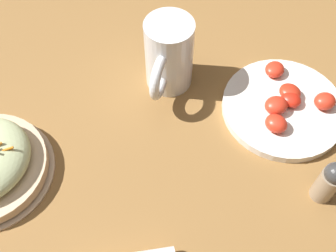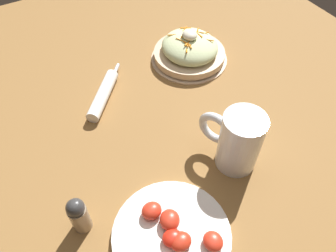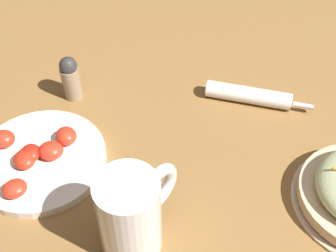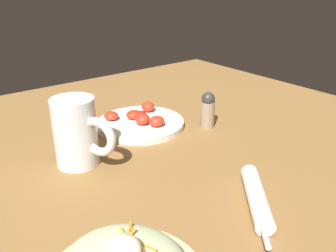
{
  "view_description": "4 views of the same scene",
  "coord_description": "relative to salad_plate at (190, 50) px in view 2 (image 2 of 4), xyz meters",
  "views": [
    {
      "loc": [
        -0.21,
        -0.21,
        0.59
      ],
      "look_at": [
        0.05,
        0.01,
        0.07
      ],
      "focal_mm": 43.48,
      "sensor_mm": 36.0,
      "label": 1
    },
    {
      "loc": [
        0.44,
        -0.22,
        0.59
      ],
      "look_at": [
        0.06,
        -0.0,
        0.07
      ],
      "focal_mm": 35.51,
      "sensor_mm": 36.0,
      "label": 2
    },
    {
      "loc": [
        0.27,
        0.41,
        0.58
      ],
      "look_at": [
        0.06,
        -0.0,
        0.09
      ],
      "focal_mm": 48.0,
      "sensor_mm": 36.0,
      "label": 3
    },
    {
      "loc": [
        -0.43,
        0.34,
        0.35
      ],
      "look_at": [
        0.07,
        -0.05,
        0.08
      ],
      "focal_mm": 37.72,
      "sensor_mm": 36.0,
      "label": 4
    }
  ],
  "objects": [
    {
      "name": "salt_shaker",
      "position": [
        0.31,
        -0.43,
        0.01
      ],
      "size": [
        0.03,
        0.03,
        0.09
      ],
      "color": "gray",
      "rests_on": "ground_plane"
    },
    {
      "name": "tomato_plate",
      "position": [
        0.41,
        -0.3,
        -0.02
      ],
      "size": [
        0.21,
        0.21,
        0.04
      ],
      "color": "white",
      "rests_on": "ground_plane"
    },
    {
      "name": "beer_mug",
      "position": [
        0.33,
        -0.1,
        0.03
      ],
      "size": [
        0.13,
        0.09,
        0.14
      ],
      "color": "white",
      "rests_on": "ground_plane"
    },
    {
      "name": "napkin_roll",
      "position": [
        0.02,
        -0.27,
        -0.01
      ],
      "size": [
        0.16,
        0.14,
        0.03
      ],
      "color": "white",
      "rests_on": "ground_plane"
    },
    {
      "name": "ground_plane",
      "position": [
        0.17,
        -0.2,
        -0.03
      ],
      "size": [
        1.43,
        1.43,
        0.0
      ],
      "primitive_type": "plane",
      "color": "olive"
    },
    {
      "name": "salad_plate",
      "position": [
        0.0,
        0.0,
        0.0
      ],
      "size": [
        0.21,
        0.21,
        0.09
      ],
      "color": "#D1B28E",
      "rests_on": "ground_plane"
    }
  ]
}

